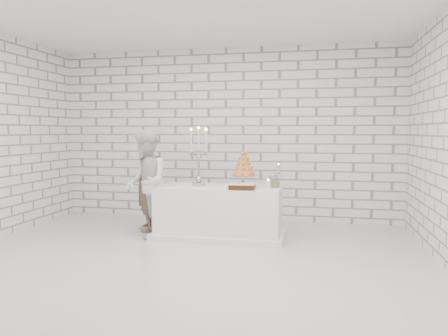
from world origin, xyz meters
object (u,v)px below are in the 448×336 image
bride (146,184)px  candelabra (199,156)px  cake_table (219,212)px  groom (146,182)px  croquembouche (244,168)px

bride → candelabra: (0.74, 0.23, 0.39)m
cake_table → bride: bride is taller
groom → candelabra: (0.90, -0.15, 0.43)m
groom → croquembouche: groom is taller
groom → candelabra: 1.00m
cake_table → groom: 1.28m
candelabra → croquembouche: (0.67, 0.05, -0.17)m
candelabra → groom: bearing=170.5°
bride → candelabra: 0.87m
bride → croquembouche: (1.41, 0.28, 0.23)m
cake_table → bride: 1.16m
bride → croquembouche: bearing=76.3°
bride → croquembouche: 1.46m
groom → bride: size_ratio=0.96×
cake_table → candelabra: candelabra is taller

